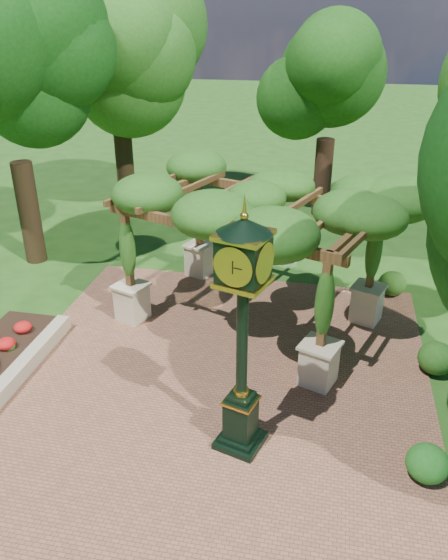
# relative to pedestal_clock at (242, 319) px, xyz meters

# --- Properties ---
(ground) EXTENTS (120.00, 120.00, 0.00)m
(ground) POSITION_rel_pedestal_clock_xyz_m (-0.94, 0.46, -2.96)
(ground) COLOR #1E4714
(ground) RESTS_ON ground
(brick_plaza) EXTENTS (10.00, 12.00, 0.04)m
(brick_plaza) POSITION_rel_pedestal_clock_xyz_m (-0.94, 1.46, -2.94)
(brick_plaza) COLOR brown
(brick_plaza) RESTS_ON ground
(border_wall) EXTENTS (0.35, 5.00, 0.40)m
(border_wall) POSITION_rel_pedestal_clock_xyz_m (-5.54, 0.96, -2.76)
(border_wall) COLOR #C6B793
(border_wall) RESTS_ON ground
(pedestal_clock) EXTENTS (1.21, 1.21, 4.95)m
(pedestal_clock) POSITION_rel_pedestal_clock_xyz_m (0.00, 0.00, 0.00)
(pedestal_clock) COLOR black
(pedestal_clock) RESTS_ON brick_plaza
(pergola) EXTENTS (7.55, 6.08, 4.12)m
(pergola) POSITION_rel_pedestal_clock_xyz_m (-0.62, 4.90, 0.41)
(pergola) COLOR beige
(pergola) RESTS_ON brick_plaza
(sundial) EXTENTS (0.63, 0.63, 0.87)m
(sundial) POSITION_rel_pedestal_clock_xyz_m (0.10, 9.02, -2.58)
(sundial) COLOR gray
(sundial) RESTS_ON ground
(shrub_front) EXTENTS (0.89, 0.89, 0.72)m
(shrub_front) POSITION_rel_pedestal_clock_xyz_m (3.57, -0.21, -2.56)
(shrub_front) COLOR #1F621C
(shrub_front) RESTS_ON brick_plaza
(shrub_mid) EXTENTS (1.16, 1.16, 0.79)m
(shrub_mid) POSITION_rel_pedestal_clock_xyz_m (4.19, 3.33, -2.53)
(shrub_mid) COLOR #215016
(shrub_mid) RESTS_ON brick_plaza
(shrub_back) EXTENTS (0.92, 0.92, 0.75)m
(shrub_back) POSITION_rel_pedestal_clock_xyz_m (3.43, 7.23, -2.54)
(shrub_back) COLOR #2B5819
(shrub_back) RESTS_ON brick_plaza
(tree_west_near) EXTENTS (4.49, 4.49, 8.99)m
(tree_west_near) POSITION_rel_pedestal_clock_xyz_m (-8.60, 7.48, 3.21)
(tree_west_near) COLOR #372616
(tree_west_near) RESTS_ON ground
(tree_west_far) EXTENTS (4.68, 4.68, 9.17)m
(tree_west_far) POSITION_rel_pedestal_clock_xyz_m (-7.46, 13.51, 3.33)
(tree_west_far) COLOR black
(tree_west_far) RESTS_ON ground
(tree_north) EXTENTS (4.03, 4.03, 8.25)m
(tree_north) POSITION_rel_pedestal_clock_xyz_m (0.94, 14.31, 2.68)
(tree_north) COLOR #351F15
(tree_north) RESTS_ON ground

